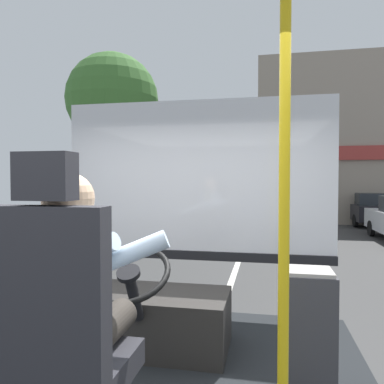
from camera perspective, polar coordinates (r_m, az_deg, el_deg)
The scene contains 9 objects.
ground at distance 10.77m, azimuth 7.80°, elevation -8.65°, with size 18.00×44.00×0.06m.
driver_seat at distance 1.71m, azimuth -19.24°, elevation -20.70°, with size 0.48×0.48×1.31m.
bus_driver at distance 1.73m, azimuth -17.49°, elevation -13.71°, with size 0.74×0.54×0.79m.
steering_console at distance 2.84m, azimuth -6.28°, elevation -18.58°, with size 1.10×0.97×0.79m.
handrail_pole at distance 1.52m, azimuth 13.90°, elevation -3.13°, with size 0.04×0.04×2.16m.
fare_box at distance 2.27m, azimuth 17.47°, elevation -20.23°, with size 0.26×0.25×0.73m.
windshield_panel at distance 3.46m, azimuth 0.59°, elevation -0.87°, with size 2.50×0.08×1.48m.
street_tree at distance 12.55m, azimuth -12.08°, elevation 13.50°, with size 2.93×2.93×5.98m.
parked_car_black at distance 18.15m, azimuth 25.62°, elevation -2.20°, with size 1.92×4.22×1.39m.
Camera 1 is at (0.64, -1.78, 1.93)m, focal length 34.88 mm.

